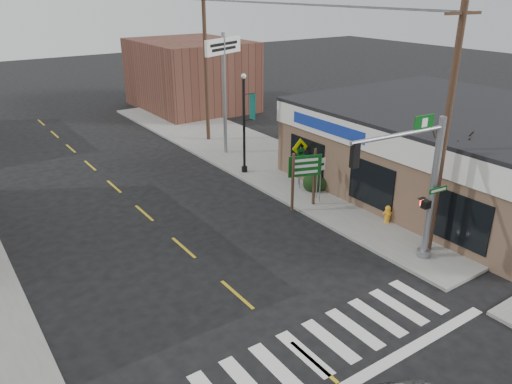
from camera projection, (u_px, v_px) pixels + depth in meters
ground at (313, 362)px, 14.01m from camera, size 140.00×140.00×0.00m
sidewalk_right at (285, 168)px, 28.58m from camera, size 6.00×38.00×0.13m
center_line at (184, 248)px, 20.09m from camera, size 0.12×56.00×0.01m
crosswalk at (304, 354)px, 14.31m from camera, size 11.00×2.20×0.01m
thrift_store at (455, 150)px, 25.40m from camera, size 12.00×14.00×4.00m
bldg_distant_right at (191, 75)px, 42.03m from camera, size 8.00×10.00×5.60m
traffic_signal_pole at (423, 178)px, 17.56m from camera, size 4.46×0.37×5.65m
guide_sign at (305, 172)px, 22.72m from camera, size 1.58×0.13×2.77m
fire_hydrant at (388, 213)px, 21.79m from camera, size 0.25×0.25×0.79m
ped_crossing_sign at (300, 153)px, 25.43m from camera, size 0.97×0.07×2.50m
lamp_post at (245, 116)px, 26.73m from camera, size 0.70×0.55×5.41m
dance_center_sign at (224, 64)px, 29.11m from camera, size 3.37×0.21×7.17m
bare_tree at (452, 139)px, 19.82m from camera, size 2.55×2.55×5.09m
shrub_front at (465, 213)px, 21.63m from camera, size 1.36×1.36×1.02m
shrub_back at (313, 182)px, 25.27m from camera, size 1.06×1.06×0.80m
utility_pole_near at (446, 131)px, 17.88m from camera, size 1.64×0.25×9.42m
utility_pole_far at (206, 65)px, 31.92m from camera, size 1.67×0.25×9.59m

